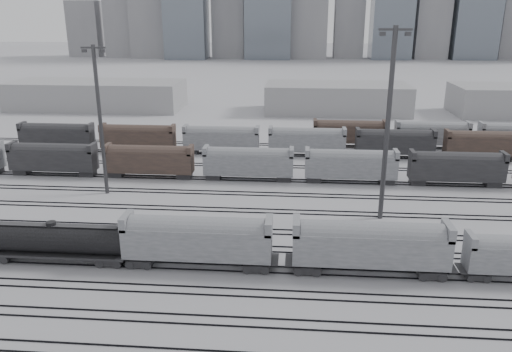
# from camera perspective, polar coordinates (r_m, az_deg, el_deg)

# --- Properties ---
(ground) EXTENTS (900.00, 900.00, 0.00)m
(ground) POSITION_cam_1_polar(r_m,az_deg,el_deg) (54.83, 5.39, -11.29)
(ground) COLOR silver
(ground) RESTS_ON ground
(tracks) EXTENTS (220.00, 71.50, 0.16)m
(tracks) POSITION_cam_1_polar(r_m,az_deg,el_deg) (70.59, 5.29, -4.27)
(tracks) COLOR black
(tracks) RESTS_ON ground
(tank_car_b) EXTENTS (18.87, 3.14, 4.66)m
(tank_car_b) POSITION_cam_1_polar(r_m,az_deg,el_deg) (60.72, -22.17, -6.76)
(tank_car_b) COLOR black
(tank_car_b) RESTS_ON ground
(hopper_car_a) EXTENTS (16.34, 3.25, 5.84)m
(hopper_car_a) POSITION_cam_1_polar(r_m,az_deg,el_deg) (55.06, -6.72, -6.99)
(hopper_car_a) COLOR black
(hopper_car_a) RESTS_ON ground
(hopper_car_b) EXTENTS (16.51, 3.28, 5.90)m
(hopper_car_b) POSITION_cam_1_polar(r_m,az_deg,el_deg) (54.64, 12.93, -7.51)
(hopper_car_b) COLOR black
(hopper_car_b) RESTS_ON ground
(light_mast_b) EXTENTS (3.62, 0.58, 22.64)m
(light_mast_b) POSITION_cam_1_polar(r_m,az_deg,el_deg) (78.62, -17.41, 6.38)
(light_mast_b) COLOR #363639
(light_mast_b) RESTS_ON ground
(light_mast_c) EXTENTS (4.08, 0.65, 25.49)m
(light_mast_c) POSITION_cam_1_polar(r_m,az_deg,el_deg) (67.16, 14.85, 6.04)
(light_mast_c) COLOR #363639
(light_mast_c) RESTS_ON ground
(bg_string_near) EXTENTS (151.00, 3.00, 5.60)m
(bg_string_near) POSITION_cam_1_polar(r_m,az_deg,el_deg) (83.85, 10.77, 1.09)
(bg_string_near) COLOR gray
(bg_string_near) RESTS_ON ground
(bg_string_mid) EXTENTS (151.00, 3.00, 5.60)m
(bg_string_mid) POSITION_cam_1_polar(r_m,az_deg,el_deg) (100.62, 15.57, 3.58)
(bg_string_mid) COLOR black
(bg_string_mid) RESTS_ON ground
(bg_string_far) EXTENTS (66.00, 3.00, 5.60)m
(bg_string_far) POSITION_cam_1_polar(r_m,az_deg,el_deg) (112.68, 23.64, 4.22)
(bg_string_far) COLOR #4E3B31
(bg_string_far) RESTS_ON ground
(warehouse_left) EXTENTS (50.00, 18.00, 8.00)m
(warehouse_left) POSITION_cam_1_polar(r_m,az_deg,el_deg) (156.17, -17.69, 8.81)
(warehouse_left) COLOR gray
(warehouse_left) RESTS_ON ground
(warehouse_mid) EXTENTS (40.00, 18.00, 8.00)m
(warehouse_mid) POSITION_cam_1_polar(r_m,az_deg,el_deg) (145.06, 9.18, 8.77)
(warehouse_mid) COLOR gray
(warehouse_mid) RESTS_ON ground
(skyline) EXTENTS (316.00, 22.40, 95.00)m
(skyline) POSITION_cam_1_polar(r_m,az_deg,el_deg) (328.14, 7.23, 19.29)
(skyline) COLOR gray
(skyline) RESTS_ON ground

